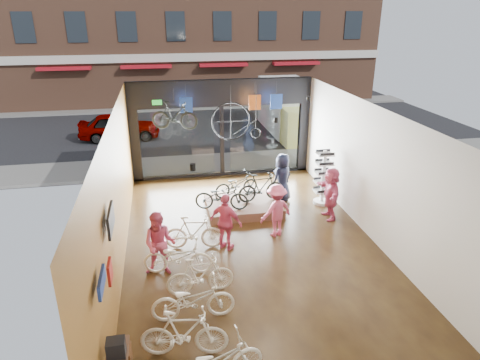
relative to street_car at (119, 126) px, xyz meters
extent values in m
cube|color=black|center=(4.42, -12.00, -0.70)|extent=(7.00, 12.00, 0.04)
cube|color=black|center=(4.42, -12.00, 3.14)|extent=(7.00, 12.00, 0.04)
cube|color=olive|center=(0.90, -12.00, 1.22)|extent=(0.04, 12.00, 3.80)
cube|color=beige|center=(7.94, -12.00, 1.22)|extent=(0.04, 12.00, 3.80)
cube|color=#198C26|center=(2.02, -6.12, 2.37)|extent=(0.35, 0.06, 0.18)
cube|color=black|center=(4.42, 3.00, -0.69)|extent=(30.00, 18.00, 0.02)
cube|color=slate|center=(4.42, -4.80, -0.62)|extent=(30.00, 2.40, 0.12)
cube|color=slate|center=(4.42, 7.00, -0.62)|extent=(30.00, 2.00, 0.12)
imported|color=gray|center=(0.00, 0.00, 0.00)|extent=(3.99, 1.60, 1.36)
imported|color=silver|center=(2.28, -15.47, -0.17)|extent=(1.74, 0.73, 1.02)
imported|color=silver|center=(2.54, -14.45, -0.21)|extent=(1.79, 0.65, 0.94)
imported|color=silver|center=(2.77, -13.58, -0.21)|extent=(1.60, 0.52, 0.95)
imported|color=silver|center=(2.31, -12.66, -0.22)|extent=(1.81, 0.91, 0.91)
imported|color=silver|center=(2.81, -11.52, -0.19)|extent=(1.68, 0.67, 0.98)
cube|color=#4A3423|center=(4.61, -9.41, -0.53)|extent=(2.40, 1.80, 0.30)
imported|color=black|center=(3.83, -9.80, 0.06)|extent=(1.77, 0.96, 0.88)
imported|color=black|center=(5.21, -9.40, 0.10)|extent=(1.63, 0.66, 0.95)
imported|color=black|center=(4.48, -8.82, 0.03)|extent=(1.63, 0.91, 0.81)
imported|color=#CC4C72|center=(1.89, -12.60, 0.16)|extent=(0.94, 0.80, 1.69)
imported|color=#CC4C72|center=(3.68, -11.72, 0.15)|extent=(1.01, 0.92, 1.65)
imported|color=#CC4C72|center=(5.23, -11.22, 0.12)|extent=(1.18, 0.92, 1.60)
imported|color=#161C33|center=(6.06, -8.91, 0.18)|extent=(1.00, 0.90, 1.71)
imported|color=#CC4C72|center=(7.21, -10.43, 0.17)|extent=(0.57, 1.59, 1.69)
imported|color=black|center=(2.58, -7.80, 2.25)|extent=(1.64, 0.94, 0.95)
cube|color=#1E3F99|center=(3.04, -6.80, 2.37)|extent=(0.45, 0.03, 0.55)
cube|color=#CC5919|center=(5.54, -6.80, 2.37)|extent=(0.45, 0.03, 0.55)
cube|color=#1E3F99|center=(6.35, -6.80, 2.37)|extent=(0.45, 0.03, 0.55)
camera|label=1|loc=(2.14, -22.00, 5.55)|focal=32.00mm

